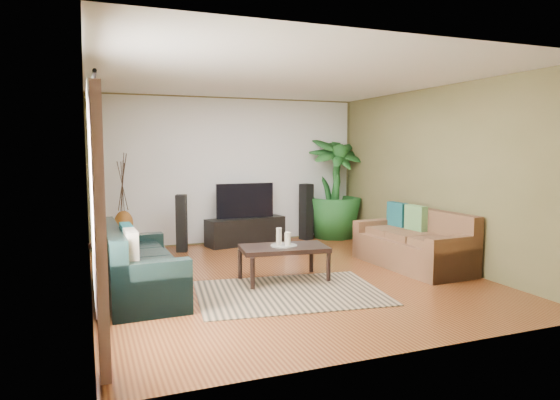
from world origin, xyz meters
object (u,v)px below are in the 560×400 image
sofa_right (412,239)px  coffee_table (284,263)px  tv_stand (245,231)px  potted_plant (334,188)px  side_table (109,258)px  television (245,201)px  vase (124,224)px  pedestal (124,243)px  sofa_left (141,260)px  speaker_right (306,212)px  speaker_left (182,223)px

sofa_right → coffee_table: sofa_right is taller
tv_stand → potted_plant: potted_plant is taller
side_table → television: bearing=32.0°
coffee_table → potted_plant: 3.48m
tv_stand → vase: (-2.14, 0.03, 0.25)m
potted_plant → side_table: 4.62m
tv_stand → potted_plant: 1.99m
pedestal → side_table: size_ratio=0.69×
sofa_left → television: 3.41m
speaker_right → sofa_left: bearing=-159.5°
sofa_left → vase: sofa_left is taller
tv_stand → speaker_right: speaker_right is taller
potted_plant → vase: size_ratio=4.52×
sofa_right → pedestal: (-3.93, 2.63, -0.25)m
speaker_left → pedestal: (-0.93, 0.27, -0.32)m
tv_stand → sofa_right: bearing=-66.5°
potted_plant → vase: 4.02m
speaker_left → pedestal: speaker_left is taller
sofa_left → pedestal: sofa_left is taller
tv_stand → television: (0.00, 0.02, 0.56)m
coffee_table → pedestal: bearing=132.4°
sofa_left → sofa_right: bearing=-91.5°
pedestal → sofa_right: bearing=-33.8°
sofa_right → speaker_left: size_ratio=1.94×
television → side_table: size_ratio=2.17×
speaker_right → side_table: bearing=-174.7°
speaker_left → speaker_right: speaker_right is taller
speaker_left → potted_plant: (3.06, 0.27, 0.50)m
sofa_right → pedestal: 4.73m
sofa_right → speaker_right: speaker_right is taller
potted_plant → television: bearing=-179.6°
speaker_right → vase: size_ratio=2.47×
speaker_right → side_table: speaker_right is taller
sofa_right → television: size_ratio=1.76×
sofa_left → tv_stand: bearing=-40.9°
sofa_left → speaker_right: size_ratio=1.78×
tv_stand → side_table: bearing=-159.3°
sofa_left → speaker_right: (3.38, 2.64, 0.12)m
vase → speaker_left: bearing=-16.2°
speaker_right → potted_plant: 0.75m
speaker_left → tv_stand: bearing=29.0°
sofa_right → speaker_right: bearing=-171.7°
sofa_left → tv_stand: 3.37m
potted_plant → sofa_left: bearing=-146.4°
sofa_left → potted_plant: potted_plant is taller
speaker_right → pedestal: speaker_right is taller
speaker_right → speaker_left: bearing=168.8°
television → pedestal: television is taller
television → speaker_left: bearing=-168.1°
sofa_right → speaker_right: 2.69m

